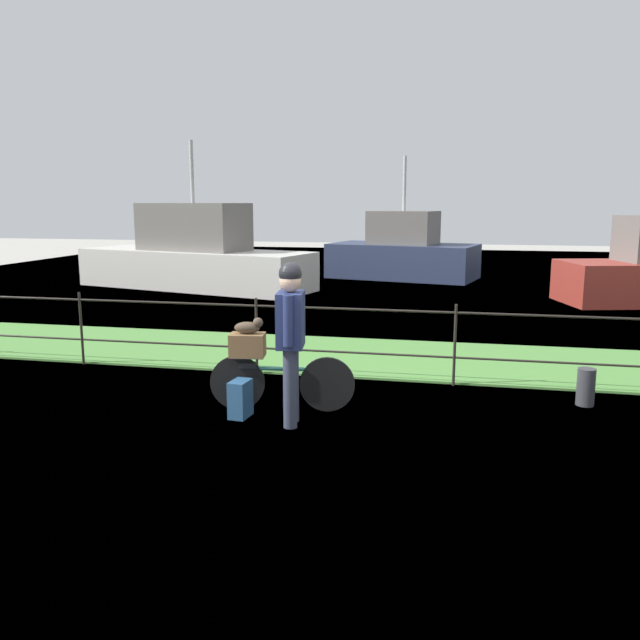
{
  "coord_description": "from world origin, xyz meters",
  "views": [
    {
      "loc": [
        1.29,
        -6.03,
        2.27
      ],
      "look_at": [
        -0.28,
        1.29,
        0.9
      ],
      "focal_mm": 36.3,
      "sensor_mm": 36.0,
      "label": 1
    }
  ],
  "objects_px": {
    "mooring_bollard": "(586,387)",
    "moored_boat_far": "(195,257)",
    "backpack_on_paving": "(240,399)",
    "terrier_dog": "(249,327)",
    "wooden_crate": "(247,345)",
    "moored_boat_near": "(403,253)",
    "cyclist_person": "(291,329)",
    "bicycle_main": "(280,382)"
  },
  "relations": [
    {
      "from": "bicycle_main",
      "to": "wooden_crate",
      "type": "bearing_deg",
      "value": -171.72
    },
    {
      "from": "bicycle_main",
      "to": "mooring_bollard",
      "type": "xyz_separation_m",
      "value": [
        3.33,
        0.89,
        -0.11
      ]
    },
    {
      "from": "wooden_crate",
      "to": "terrier_dog",
      "type": "xyz_separation_m",
      "value": [
        0.02,
        0.0,
        0.2
      ]
    },
    {
      "from": "backpack_on_paving",
      "to": "wooden_crate",
      "type": "bearing_deg",
      "value": -174.84
    },
    {
      "from": "moored_boat_far",
      "to": "mooring_bollard",
      "type": "bearing_deg",
      "value": -45.99
    },
    {
      "from": "backpack_on_paving",
      "to": "moored_boat_far",
      "type": "distance_m",
      "value": 10.86
    },
    {
      "from": "backpack_on_paving",
      "to": "moored_boat_far",
      "type": "height_order",
      "value": "moored_boat_far"
    },
    {
      "from": "mooring_bollard",
      "to": "cyclist_person",
      "type": "bearing_deg",
      "value": -157.1
    },
    {
      "from": "terrier_dog",
      "to": "moored_boat_near",
      "type": "relative_size",
      "value": 0.07
    },
    {
      "from": "bicycle_main",
      "to": "mooring_bollard",
      "type": "bearing_deg",
      "value": 14.91
    },
    {
      "from": "bicycle_main",
      "to": "cyclist_person",
      "type": "bearing_deg",
      "value": -60.96
    },
    {
      "from": "mooring_bollard",
      "to": "moored_boat_near",
      "type": "relative_size",
      "value": 0.09
    },
    {
      "from": "wooden_crate",
      "to": "terrier_dog",
      "type": "distance_m",
      "value": 0.2
    },
    {
      "from": "mooring_bollard",
      "to": "terrier_dog",
      "type": "bearing_deg",
      "value": -165.67
    },
    {
      "from": "terrier_dog",
      "to": "moored_boat_far",
      "type": "distance_m",
      "value": 10.62
    },
    {
      "from": "moored_boat_near",
      "to": "moored_boat_far",
      "type": "xyz_separation_m",
      "value": [
        -5.22,
        -3.43,
        0.07
      ]
    },
    {
      "from": "mooring_bollard",
      "to": "moored_boat_far",
      "type": "height_order",
      "value": "moored_boat_far"
    },
    {
      "from": "moored_boat_near",
      "to": "moored_boat_far",
      "type": "bearing_deg",
      "value": -146.67
    },
    {
      "from": "moored_boat_far",
      "to": "cyclist_person",
      "type": "bearing_deg",
      "value": -62.22
    },
    {
      "from": "moored_boat_near",
      "to": "moored_boat_far",
      "type": "distance_m",
      "value": 6.25
    },
    {
      "from": "backpack_on_paving",
      "to": "moored_boat_near",
      "type": "distance_m",
      "value": 13.26
    },
    {
      "from": "wooden_crate",
      "to": "backpack_on_paving",
      "type": "xyz_separation_m",
      "value": [
        -0.0,
        -0.26,
        -0.53
      ]
    },
    {
      "from": "terrier_dog",
      "to": "wooden_crate",
      "type": "bearing_deg",
      "value": -171.72
    },
    {
      "from": "wooden_crate",
      "to": "backpack_on_paving",
      "type": "bearing_deg",
      "value": -90.8
    },
    {
      "from": "cyclist_person",
      "to": "backpack_on_paving",
      "type": "xyz_separation_m",
      "value": [
        -0.59,
        0.11,
        -0.8
      ]
    },
    {
      "from": "bicycle_main",
      "to": "backpack_on_paving",
      "type": "bearing_deg",
      "value": -138.58
    },
    {
      "from": "moored_boat_far",
      "to": "terrier_dog",
      "type": "bearing_deg",
      "value": -63.97
    },
    {
      "from": "wooden_crate",
      "to": "cyclist_person",
      "type": "relative_size",
      "value": 0.22
    },
    {
      "from": "cyclist_person",
      "to": "wooden_crate",
      "type": "bearing_deg",
      "value": 147.76
    },
    {
      "from": "wooden_crate",
      "to": "moored_boat_near",
      "type": "distance_m",
      "value": 12.99
    },
    {
      "from": "backpack_on_paving",
      "to": "moored_boat_near",
      "type": "relative_size",
      "value": 0.09
    },
    {
      "from": "wooden_crate",
      "to": "moored_boat_far",
      "type": "relative_size",
      "value": 0.06
    },
    {
      "from": "terrier_dog",
      "to": "moored_boat_far",
      "type": "xyz_separation_m",
      "value": [
        -4.66,
        9.54,
        -0.12
      ]
    },
    {
      "from": "bicycle_main",
      "to": "wooden_crate",
      "type": "distance_m",
      "value": 0.54
    },
    {
      "from": "terrier_dog",
      "to": "moored_boat_near",
      "type": "height_order",
      "value": "moored_boat_near"
    },
    {
      "from": "wooden_crate",
      "to": "moored_boat_near",
      "type": "bearing_deg",
      "value": 87.41
    },
    {
      "from": "moored_boat_near",
      "to": "backpack_on_paving",
      "type": "bearing_deg",
      "value": -92.55
    },
    {
      "from": "mooring_bollard",
      "to": "moored_boat_near",
      "type": "distance_m",
      "value": 12.44
    },
    {
      "from": "backpack_on_paving",
      "to": "mooring_bollard",
      "type": "bearing_deg",
      "value": 114.01
    },
    {
      "from": "wooden_crate",
      "to": "backpack_on_paving",
      "type": "relative_size",
      "value": 0.95
    },
    {
      "from": "cyclist_person",
      "to": "moored_boat_far",
      "type": "xyz_separation_m",
      "value": [
        -5.22,
        9.91,
        -0.19
      ]
    },
    {
      "from": "mooring_bollard",
      "to": "moored_boat_far",
      "type": "distance_m",
      "value": 11.98
    }
  ]
}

